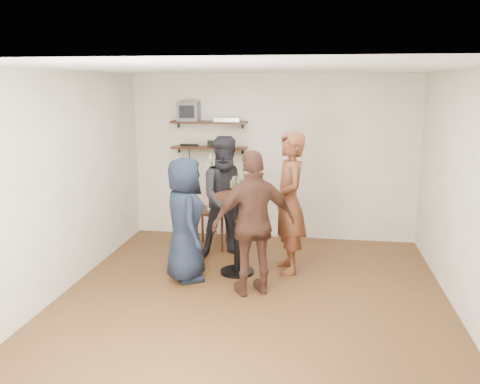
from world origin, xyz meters
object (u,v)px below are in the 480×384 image
object	(u,v)px
person_plaid	(289,203)
person_brown	(254,224)
drinks_table	(237,223)
dvd_deck	(227,119)
person_navy	(185,220)
crt_monitor	(189,111)
radio	(215,144)
side_table	(212,216)
person_dark	(228,197)

from	to	relation	value
person_plaid	person_brown	xyz separation A→B (m)	(-0.36, -0.80, -0.07)
person_plaid	drinks_table	bearing A→B (deg)	-90.00
dvd_deck	person_plaid	world-z (taller)	dvd_deck
person_plaid	person_navy	size ratio (longest dim) A/B	1.18
person_navy	crt_monitor	bearing A→B (deg)	-14.26
person_plaid	person_navy	world-z (taller)	person_plaid
dvd_deck	radio	world-z (taller)	dvd_deck
radio	crt_monitor	bearing A→B (deg)	180.00
radio	side_table	xyz separation A→B (m)	(0.06, -0.55, -1.04)
drinks_table	person_plaid	bearing A→B (deg)	15.75
person_plaid	side_table	bearing A→B (deg)	-140.77
crt_monitor	dvd_deck	world-z (taller)	crt_monitor
person_navy	radio	bearing A→B (deg)	-26.41
side_table	dvd_deck	bearing A→B (deg)	74.79
dvd_deck	radio	size ratio (longest dim) A/B	1.82
radio	person_dark	bearing A→B (deg)	-68.30
crt_monitor	drinks_table	size ratio (longest dim) A/B	0.30
person_plaid	person_dark	size ratio (longest dim) A/B	1.06
drinks_table	crt_monitor	bearing A→B (deg)	122.65
side_table	person_brown	distance (m)	1.88
dvd_deck	drinks_table	bearing A→B (deg)	-75.75
dvd_deck	person_navy	world-z (taller)	dvd_deck
dvd_deck	person_brown	size ratio (longest dim) A/B	0.23
crt_monitor	person_plaid	size ratio (longest dim) A/B	0.17
dvd_deck	drinks_table	world-z (taller)	dvd_deck
crt_monitor	person_plaid	world-z (taller)	crt_monitor
dvd_deck	person_plaid	distance (m)	2.00
crt_monitor	person_brown	world-z (taller)	crt_monitor
radio	person_navy	bearing A→B (deg)	-90.09
person_dark	side_table	bearing A→B (deg)	109.15
drinks_table	person_brown	xyz separation A→B (m)	(0.30, -0.61, 0.18)
radio	person_navy	distance (m)	2.02
side_table	crt_monitor	bearing A→B (deg)	129.99
side_table	radio	bearing A→B (deg)	95.85
drinks_table	person_dark	xyz separation A→B (m)	(-0.23, 0.64, 0.19)
crt_monitor	drinks_table	xyz separation A→B (m)	(1.01, -1.58, -1.34)
dvd_deck	radio	distance (m)	0.43
person_plaid	person_navy	distance (m)	1.36
radio	drinks_table	size ratio (longest dim) A/B	0.21
drinks_table	person_dark	distance (m)	0.71
crt_monitor	person_dark	world-z (taller)	crt_monitor
person_brown	person_navy	bearing A→B (deg)	-44.88
crt_monitor	side_table	distance (m)	1.70
person_navy	person_plaid	bearing A→B (deg)	-95.28
radio	person_dark	xyz separation A→B (m)	(0.37, -0.94, -0.65)
dvd_deck	person_dark	size ratio (longest dim) A/B	0.23
dvd_deck	person_brown	world-z (taller)	dvd_deck
crt_monitor	radio	xyz separation A→B (m)	(0.40, 0.00, -0.50)
drinks_table	person_plaid	world-z (taller)	person_plaid
person_dark	dvd_deck	bearing A→B (deg)	80.13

